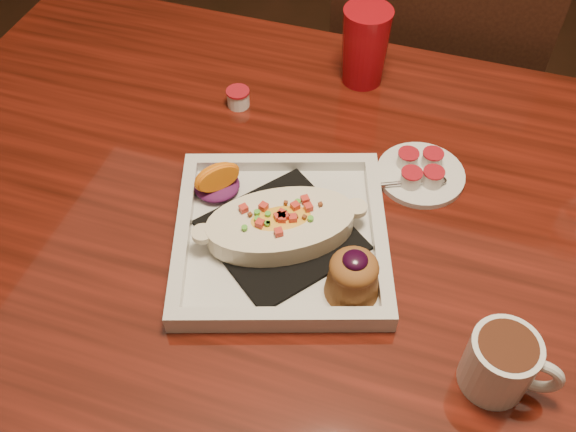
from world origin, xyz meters
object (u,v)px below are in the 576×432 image
(plate, at_px, (287,235))
(red_tumbler, at_px, (365,46))
(chair_far, at_px, (427,97))
(saucer, at_px, (420,173))
(coffee_mug, at_px, (503,362))
(table, at_px, (368,283))

(plate, relative_size, red_tumbler, 2.66)
(red_tumbler, bearing_deg, plate, -91.37)
(chair_far, relative_size, plate, 2.66)
(chair_far, bearing_deg, saucer, 93.93)
(plate, bearing_deg, red_tumbler, 70.36)
(saucer, xyz_separation_m, red_tumbler, (-0.13, 0.20, 0.05))
(chair_far, xyz_separation_m, red_tumbler, (-0.10, -0.30, 0.31))
(plate, bearing_deg, saucer, 33.13)
(coffee_mug, bearing_deg, table, 141.77)
(coffee_mug, bearing_deg, saucer, 118.88)
(coffee_mug, height_order, saucer, coffee_mug)
(coffee_mug, xyz_separation_m, saucer, (-0.14, 0.29, -0.03))
(table, distance_m, saucer, 0.18)
(chair_far, height_order, plate, chair_far)
(table, relative_size, coffee_mug, 13.90)
(coffee_mug, distance_m, red_tumbler, 0.56)
(plate, height_order, red_tumbler, red_tumbler)
(chair_far, relative_size, saucer, 7.26)
(saucer, relative_size, red_tumbler, 0.98)
(table, distance_m, plate, 0.17)
(table, xyz_separation_m, chair_far, (-0.00, 0.63, -0.15))
(plate, xyz_separation_m, saucer, (0.14, 0.18, -0.01))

